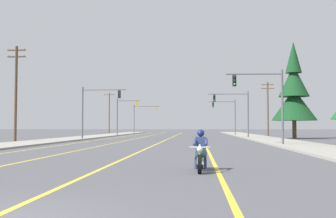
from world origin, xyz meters
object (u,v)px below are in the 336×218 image
traffic_signal_far_right (228,112)px  traffic_signal_far_left (142,114)px  motorcycle_with_rider (201,154)px  traffic_signal_mid_right (236,107)px  traffic_signal_mid_left (124,112)px  utility_pole_left_near (16,91)px  utility_pole_right_far (268,107)px  utility_pole_left_far (109,112)px  traffic_signal_near_right (266,95)px  conifer_tree_right_verge_far (294,94)px  traffic_signal_near_left (95,105)px

traffic_signal_far_right → traffic_signal_far_left: size_ratio=1.00×
motorcycle_with_rider → traffic_signal_mid_right: bearing=82.5°
traffic_signal_mid_left → utility_pole_left_near: 28.33m
utility_pole_right_far → traffic_signal_far_left: bearing=140.3°
traffic_signal_far_right → utility_pole_left_far: (-23.91, 13.61, 0.48)m
motorcycle_with_rider → traffic_signal_near_right: traffic_signal_near_right is taller
utility_pole_right_far → conifer_tree_right_verge_far: (0.85, -13.76, 0.99)m
traffic_signal_near_right → traffic_signal_far_left: same height
traffic_signal_far_left → utility_pole_right_far: size_ratio=0.71×
traffic_signal_mid_right → utility_pole_right_far: size_ratio=0.71×
utility_pole_right_far → utility_pole_left_far: bearing=149.4°
utility_pole_left_far → utility_pole_left_near: bearing=-89.0°
traffic_signal_far_right → utility_pole_left_far: bearing=150.3°
traffic_signal_far_right → traffic_signal_far_left: (-17.20, 15.23, 0.07)m
traffic_signal_near_right → traffic_signal_mid_right: bearing=91.1°
traffic_signal_near_left → utility_pole_left_far: 37.86m
motorcycle_with_rider → conifer_tree_right_verge_far: size_ratio=0.18×
conifer_tree_right_verge_far → traffic_signal_near_left: bearing=-166.8°
traffic_signal_mid_right → conifer_tree_right_verge_far: (7.14, -1.43, 1.58)m
motorcycle_with_rider → utility_pole_left_near: size_ratio=0.23×
utility_pole_left_near → utility_pole_left_far: 45.25m
motorcycle_with_rider → traffic_signal_near_left: 33.98m
traffic_signal_far_left → utility_pole_left_near: utility_pole_left_near is taller
traffic_signal_far_right → utility_pole_left_far: 27.52m
motorcycle_with_rider → traffic_signal_near_left: (-12.01, 31.59, 3.54)m
utility_pole_right_far → conifer_tree_right_verge_far: bearing=-86.4°
traffic_signal_near_left → motorcycle_with_rider: bearing=-69.2°
traffic_signal_near_left → traffic_signal_mid_right: bearing=22.6°
traffic_signal_near_left → utility_pole_left_far: size_ratio=0.71×
motorcycle_with_rider → traffic_signal_far_left: size_ratio=0.35×
motorcycle_with_rider → traffic_signal_far_left: 71.56m
utility_pole_left_near → traffic_signal_near_right: bearing=-12.1°
traffic_signal_near_right → conifer_tree_right_verge_far: 19.93m
utility_pole_left_near → traffic_signal_near_left: bearing=53.6°
traffic_signal_mid_right → utility_pole_right_far: bearing=63.0°
traffic_signal_near_left → traffic_signal_far_left: same height
utility_pole_left_far → conifer_tree_right_verge_far: bearing=-45.6°
conifer_tree_right_verge_far → traffic_signal_far_left: bearing=126.1°
traffic_signal_near_right → traffic_signal_far_left: (-17.46, 51.86, 0.06)m
traffic_signal_mid_left → utility_pole_right_far: (23.71, -0.32, 0.68)m
traffic_signal_mid_right → utility_pole_left_near: 27.54m
traffic_signal_near_left → utility_pole_right_far: utility_pole_right_far is taller
traffic_signal_near_left → utility_pole_left_near: utility_pole_left_near is taller
traffic_signal_far_left → utility_pole_left_far: utility_pole_left_far is taller
utility_pole_left_far → motorcycle_with_rider: bearing=-74.8°
motorcycle_with_rider → traffic_signal_far_right: (5.26, 55.24, 3.49)m
traffic_signal_far_right → utility_pole_right_far: 7.47m
traffic_signal_near_right → traffic_signal_near_left: (-17.53, 12.98, 0.04)m
traffic_signal_near_left → utility_pole_left_near: 9.95m
traffic_signal_near_right → utility_pole_right_far: (5.89, 32.44, 0.63)m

